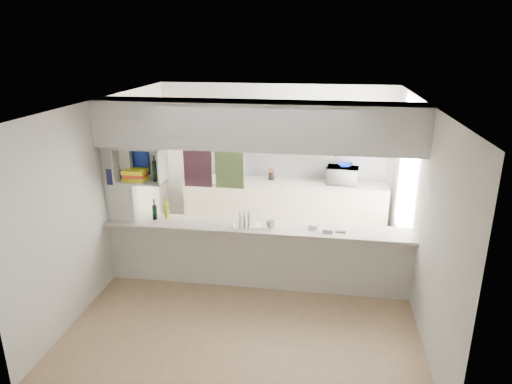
% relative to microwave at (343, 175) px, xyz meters
% --- Properties ---
extents(floor, '(4.80, 4.80, 0.00)m').
position_rel_microwave_xyz_m(floor, '(-1.21, -2.12, -1.07)').
color(floor, '#997859').
rests_on(floor, ground).
extents(ceiling, '(4.80, 4.80, 0.00)m').
position_rel_microwave_xyz_m(ceiling, '(-1.21, -2.12, 1.53)').
color(ceiling, white).
rests_on(ceiling, wall_back).
extents(wall_back, '(4.20, 0.00, 4.20)m').
position_rel_microwave_xyz_m(wall_back, '(-1.21, 0.28, 0.23)').
color(wall_back, silver).
rests_on(wall_back, floor).
extents(wall_left, '(0.00, 4.80, 4.80)m').
position_rel_microwave_xyz_m(wall_left, '(-3.31, -2.12, 0.23)').
color(wall_left, silver).
rests_on(wall_left, floor).
extents(wall_right, '(0.00, 4.80, 4.80)m').
position_rel_microwave_xyz_m(wall_right, '(0.89, -2.12, 0.23)').
color(wall_right, silver).
rests_on(wall_right, floor).
extents(servery_partition, '(4.20, 0.50, 2.60)m').
position_rel_microwave_xyz_m(servery_partition, '(-1.39, -2.12, 0.59)').
color(servery_partition, silver).
rests_on(servery_partition, floor).
extents(cubby_shelf, '(0.65, 0.35, 0.50)m').
position_rel_microwave_xyz_m(cubby_shelf, '(-2.78, -2.18, 0.64)').
color(cubby_shelf, white).
rests_on(cubby_shelf, bulkhead).
extents(kitchen_run, '(3.60, 0.63, 2.24)m').
position_rel_microwave_xyz_m(kitchen_run, '(-1.05, 0.02, -0.24)').
color(kitchen_run, beige).
rests_on(kitchen_run, floor).
extents(microwave, '(0.57, 0.42, 0.30)m').
position_rel_microwave_xyz_m(microwave, '(0.00, 0.00, 0.00)').
color(microwave, white).
rests_on(microwave, bench_top).
extents(bowl, '(0.26, 0.26, 0.06)m').
position_rel_microwave_xyz_m(bowl, '(0.03, 0.03, 0.18)').
color(bowl, navy).
rests_on(bowl, microwave).
extents(dish_rack, '(0.47, 0.40, 0.21)m').
position_rel_microwave_xyz_m(dish_rack, '(-1.34, -2.12, -0.06)').
color(dish_rack, silver).
rests_on(dish_rack, breakfast_bar).
extents(cup, '(0.13, 0.13, 0.10)m').
position_rel_microwave_xyz_m(cup, '(-1.00, -2.17, -0.08)').
color(cup, white).
rests_on(cup, dish_rack).
extents(wine_bottles, '(0.22, 0.15, 0.32)m').
position_rel_microwave_xyz_m(wine_bottles, '(-2.58, -2.06, -0.03)').
color(wine_bottles, black).
rests_on(wine_bottles, breakfast_bar).
extents(plastic_tubs, '(0.48, 0.21, 0.06)m').
position_rel_microwave_xyz_m(plastic_tubs, '(-0.34, -2.14, -0.12)').
color(plastic_tubs, silver).
rests_on(plastic_tubs, breakfast_bar).
extents(utensil_jar, '(0.09, 0.09, 0.13)m').
position_rel_microwave_xyz_m(utensil_jar, '(-1.26, 0.03, -0.08)').
color(utensil_jar, black).
rests_on(utensil_jar, bench_top).
extents(knife_block, '(0.11, 0.09, 0.19)m').
position_rel_microwave_xyz_m(knife_block, '(-1.27, 0.06, -0.05)').
color(knife_block, brown).
rests_on(knife_block, bench_top).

